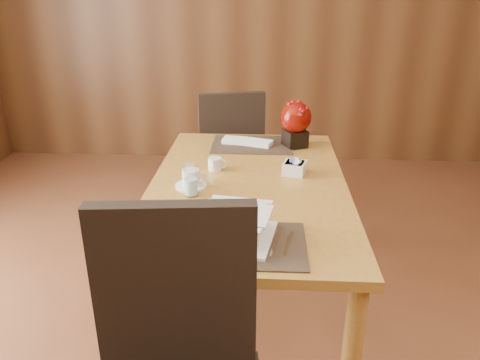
# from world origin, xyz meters

# --- Properties ---
(back_wall) EXTENTS (5.00, 0.02, 2.80)m
(back_wall) POSITION_xyz_m (0.00, 3.00, 1.40)
(back_wall) COLOR #563319
(back_wall) RESTS_ON ground
(dining_table) EXTENTS (0.90, 1.50, 0.75)m
(dining_table) POSITION_xyz_m (0.00, 0.60, 0.65)
(dining_table) COLOR #A7772E
(dining_table) RESTS_ON ground
(placemat_near) EXTENTS (0.45, 0.33, 0.01)m
(placemat_near) POSITION_xyz_m (0.00, 0.05, 0.75)
(placemat_near) COLOR black
(placemat_near) RESTS_ON dining_table
(placemat_far) EXTENTS (0.45, 0.33, 0.01)m
(placemat_far) POSITION_xyz_m (0.00, 1.15, 0.75)
(placemat_far) COLOR black
(placemat_far) RESTS_ON dining_table
(soup_setting) EXTENTS (0.31, 0.31, 0.11)m
(soup_setting) POSITION_xyz_m (-0.03, 0.09, 0.80)
(soup_setting) COLOR white
(soup_setting) RESTS_ON dining_table
(coffee_cup) EXTENTS (0.14, 0.14, 0.08)m
(coffee_cup) POSITION_xyz_m (-0.26, 0.55, 0.78)
(coffee_cup) COLOR white
(coffee_cup) RESTS_ON dining_table
(water_glass) EXTENTS (0.07, 0.07, 0.14)m
(water_glass) POSITION_xyz_m (-0.24, 0.45, 0.82)
(water_glass) COLOR silver
(water_glass) RESTS_ON dining_table
(creamer_jug) EXTENTS (0.10, 0.10, 0.06)m
(creamer_jug) POSITION_xyz_m (-0.17, 0.76, 0.78)
(creamer_jug) COLOR white
(creamer_jug) RESTS_ON dining_table
(sugar_caddy) EXTENTS (0.12, 0.12, 0.06)m
(sugar_caddy) POSITION_xyz_m (0.22, 0.72, 0.78)
(sugar_caddy) COLOR white
(sugar_caddy) RESTS_ON dining_table
(berry_decor) EXTENTS (0.17, 0.17, 0.25)m
(berry_decor) POSITION_xyz_m (0.24, 1.14, 0.89)
(berry_decor) COLOR black
(berry_decor) RESTS_ON dining_table
(napkins_far) EXTENTS (0.30, 0.17, 0.03)m
(napkins_far) POSITION_xyz_m (-0.02, 1.15, 0.77)
(napkins_far) COLOR white
(napkins_far) RESTS_ON dining_table
(bread_plate) EXTENTS (0.17, 0.17, 0.01)m
(bread_plate) POSITION_xyz_m (-0.30, -0.07, 0.75)
(bread_plate) COLOR white
(bread_plate) RESTS_ON dining_table
(far_chair) EXTENTS (0.54, 0.54, 0.96)m
(far_chair) POSITION_xyz_m (-0.17, 1.65, 0.54)
(far_chair) COLOR black
(far_chair) RESTS_ON ground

